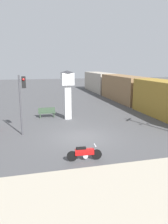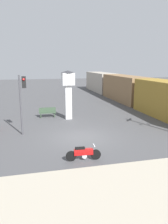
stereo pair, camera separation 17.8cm
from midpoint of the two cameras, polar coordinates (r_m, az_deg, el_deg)
name	(u,v)px [view 2 (the right image)]	position (r m, az deg, el deg)	size (l,w,h in m)	color
ground_plane	(81,137)	(15.27, -0.34, -6.65)	(120.00, 120.00, 0.00)	#4C4C4F
sidewalk_strip	(129,203)	(8.79, 12.16, -22.20)	(36.00, 6.00, 0.10)	#B2A893
motorcycle	(83,153)	(11.71, 0.28, -10.71)	(1.87, 0.41, 0.83)	black
clock_tower	(68,87)	(19.89, -3.94, 6.53)	(1.30, 1.30, 4.42)	white
freight_train	(125,88)	(30.76, 10.73, 6.13)	(2.80, 31.56, 3.40)	olive
traffic_light	(22,94)	(15.80, -15.52, 4.49)	(0.50, 0.35, 4.26)	#47474C
bench	(48,112)	(21.08, -9.27, -0.03)	(1.60, 0.44, 0.92)	#384C38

